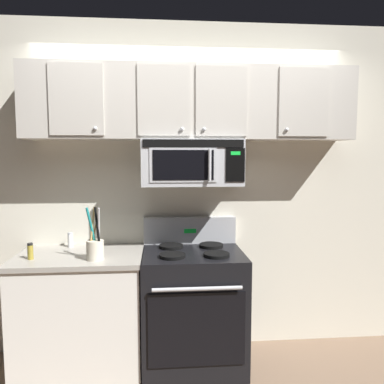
{
  "coord_description": "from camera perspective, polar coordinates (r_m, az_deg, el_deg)",
  "views": [
    {
      "loc": [
        -0.24,
        -2.34,
        1.63
      ],
      "look_at": [
        0.0,
        0.49,
        1.35
      ],
      "focal_mm": 34.9,
      "sensor_mm": 36.0,
      "label": 1
    }
  ],
  "objects": [
    {
      "name": "salt_shaker",
      "position": [
        3.15,
        -18.09,
        -6.97
      ],
      "size": [
        0.04,
        0.04,
        0.12
      ],
      "color": "white",
      "rests_on": "counter_segment"
    },
    {
      "name": "utensil_crock_cream",
      "position": [
        2.73,
        -14.59,
        -8.13
      ],
      "size": [
        0.12,
        0.12,
        0.38
      ],
      "color": "beige",
      "rests_on": "counter_segment"
    },
    {
      "name": "over_range_microwave",
      "position": [
        2.89,
        -0.09,
        4.54
      ],
      "size": [
        0.76,
        0.43,
        0.35
      ],
      "color": "#B7BABF"
    },
    {
      "name": "back_wall",
      "position": [
        3.15,
        -0.47,
        0.53
      ],
      "size": [
        5.2,
        0.1,
        2.7
      ],
      "primitive_type": "cube",
      "color": "silver",
      "rests_on": "ground_plane"
    },
    {
      "name": "spice_jar",
      "position": [
        2.89,
        -23.47,
        -8.31
      ],
      "size": [
        0.04,
        0.04,
        0.12
      ],
      "color": "olive",
      "rests_on": "counter_segment"
    },
    {
      "name": "counter_segment",
      "position": [
        3.07,
        -16.49,
        -17.2
      ],
      "size": [
        0.93,
        0.65,
        0.9
      ],
      "color": "white",
      "rests_on": "ground_plane"
    },
    {
      "name": "stove_range",
      "position": [
        3.01,
        0.11,
        -17.1
      ],
      "size": [
        0.76,
        0.69,
        1.12
      ],
      "color": "black",
      "rests_on": "ground_plane"
    },
    {
      "name": "upper_cabinets",
      "position": [
        2.95,
        -0.14,
        13.33
      ],
      "size": [
        2.5,
        0.36,
        0.55
      ],
      "color": "#BCB7AD"
    }
  ]
}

